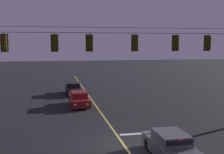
% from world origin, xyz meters
% --- Properties ---
extents(ground_plane, '(180.00, 180.00, 0.00)m').
position_xyz_m(ground_plane, '(0.00, 0.00, 0.00)').
color(ground_plane, black).
extents(lane_centre_stripe, '(0.14, 60.00, 0.01)m').
position_xyz_m(lane_centre_stripe, '(0.00, 8.19, 0.00)').
color(lane_centre_stripe, '#D1C64C').
rests_on(lane_centre_stripe, ground).
extents(stop_bar_paint, '(3.40, 0.36, 0.01)m').
position_xyz_m(stop_bar_paint, '(1.90, 1.59, 0.00)').
color(stop_bar_paint, silver).
rests_on(stop_bar_paint, ground).
extents(signal_span_assembly, '(21.06, 0.32, 8.14)m').
position_xyz_m(signal_span_assembly, '(0.00, 2.19, 4.23)').
color(signal_span_assembly, '#38281C').
rests_on(signal_span_assembly, ground).
extents(traffic_light_leftmost, '(0.48, 0.41, 1.22)m').
position_xyz_m(traffic_light_leftmost, '(-6.98, 2.17, 6.09)').
color(traffic_light_leftmost, black).
extents(traffic_light_left_inner, '(0.48, 0.41, 1.22)m').
position_xyz_m(traffic_light_left_inner, '(-3.93, 2.17, 6.09)').
color(traffic_light_left_inner, black).
extents(traffic_light_centre, '(0.48, 0.41, 1.22)m').
position_xyz_m(traffic_light_centre, '(-1.69, 2.17, 6.09)').
color(traffic_light_centre, black).
extents(traffic_light_right_inner, '(0.48, 0.41, 1.22)m').
position_xyz_m(traffic_light_right_inner, '(1.39, 2.17, 6.09)').
color(traffic_light_right_inner, black).
extents(traffic_light_rightmost, '(0.48, 0.41, 1.22)m').
position_xyz_m(traffic_light_rightmost, '(4.31, 2.17, 6.09)').
color(traffic_light_rightmost, black).
extents(traffic_light_far_right, '(0.48, 0.41, 1.22)m').
position_xyz_m(traffic_light_far_right, '(6.72, 2.17, 6.09)').
color(traffic_light_far_right, black).
extents(car_waiting_near_lane, '(1.80, 4.33, 1.39)m').
position_xyz_m(car_waiting_near_lane, '(1.95, -2.75, 0.65)').
color(car_waiting_near_lane, '#4C4C51').
rests_on(car_waiting_near_lane, ground).
extents(car_oncoming_lead, '(1.80, 4.42, 1.39)m').
position_xyz_m(car_oncoming_lead, '(-1.59, 11.43, 0.65)').
color(car_oncoming_lead, maroon).
rests_on(car_oncoming_lead, ground).
extents(car_oncoming_trailing, '(1.80, 4.42, 1.39)m').
position_xyz_m(car_oncoming_trailing, '(-1.69, 18.41, 0.65)').
color(car_oncoming_trailing, black).
rests_on(car_oncoming_trailing, ground).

